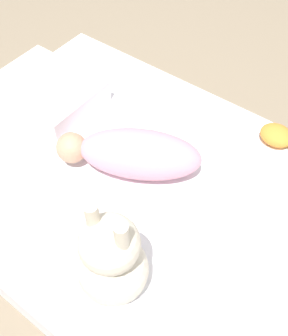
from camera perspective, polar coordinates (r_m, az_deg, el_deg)
name	(u,v)px	position (r m, az deg, el deg)	size (l,w,h in m)	color
ground_plane	(147,219)	(1.42, 0.51, -7.45)	(12.00, 12.00, 0.00)	#7A6B56
bed_mattress	(148,204)	(1.34, 0.54, -5.23)	(1.49, 1.00, 0.20)	white
swaddled_baby	(133,153)	(1.24, -1.54, 2.13)	(0.46, 0.33, 0.15)	pink
pillow	(47,91)	(1.53, -13.84, 10.73)	(0.37, 0.29, 0.09)	white
bunny_plush	(112,261)	(0.98, -4.69, -13.27)	(0.18, 0.18, 0.35)	beige
turtle_plush	(278,136)	(1.42, 18.89, 4.39)	(0.15, 0.10, 0.06)	orange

